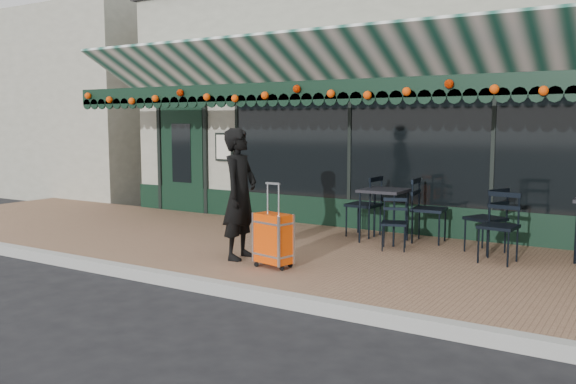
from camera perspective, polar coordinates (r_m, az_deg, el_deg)
The scene contains 13 objects.
ground at distance 6.87m, azimuth -1.50°, elevation -10.22°, with size 80.00×80.00×0.00m, color black.
sidewalk at distance 8.54m, azimuth 5.93°, elevation -6.39°, with size 18.00×4.00×0.15m, color brown.
curb at distance 6.79m, azimuth -1.87°, elevation -9.78°, with size 18.00×0.16×0.15m, color #9E9E99.
restaurant_building at distance 13.82m, azimuth 16.75°, elevation 7.49°, with size 12.00×9.60×4.50m.
neighbor_building_left at distance 21.41m, azimuth -19.30°, elevation 7.32°, with size 12.00×8.00×4.80m, color #ACAA97.
woman at distance 8.17m, azimuth -4.53°, elevation -0.18°, with size 0.64×0.42×1.76m, color black.
suitcase at distance 7.72m, azimuth -1.39°, elevation -4.45°, with size 0.51×0.36×1.07m.
cafe_table_b at distance 9.42m, azimuth 8.99°, elevation -0.22°, with size 0.66×0.66×0.82m.
chair_a_left at distance 9.02m, azimuth 18.00°, elevation -2.45°, with size 0.47×0.47×0.94m, color black, non-canonical shape.
chair_a_front at distance 8.42m, azimuth 19.10°, elevation -3.15°, with size 0.47×0.47×0.93m, color black, non-canonical shape.
chair_b_left at distance 9.89m, azimuth 7.09°, elevation -1.26°, with size 0.50×0.50×0.99m, color black, non-canonical shape.
chair_b_right at distance 9.54m, azimuth 13.08°, elevation -1.67°, with size 0.50×0.50×0.99m, color black, non-canonical shape.
chair_b_front at distance 8.90m, azimuth 9.91°, elevation -2.96°, with size 0.38×0.38×0.75m, color black, non-canonical shape.
Camera 1 is at (3.61, -5.50, 1.99)m, focal length 38.00 mm.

